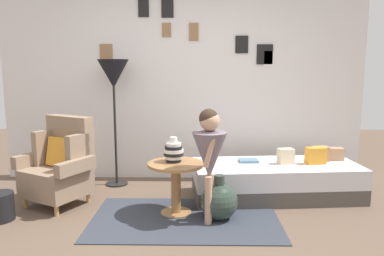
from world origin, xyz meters
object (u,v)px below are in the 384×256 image
object	(u,v)px
side_table	(176,177)
floor_lamp	(114,78)
armchair	(60,165)
person_child	(209,151)
daybed	(275,180)
book_on_daybed	(249,161)
demijohn_near	(219,201)
vase_striped	(174,152)

from	to	relation	value
side_table	floor_lamp	size ratio (longest dim) A/B	0.36
armchair	floor_lamp	bearing A→B (deg)	56.36
person_child	armchair	bearing A→B (deg)	162.63
armchair	daybed	size ratio (longest dim) A/B	0.49
daybed	book_on_daybed	bearing A→B (deg)	166.04
daybed	armchair	bearing A→B (deg)	-174.01
armchair	person_child	distance (m)	1.73
side_table	floor_lamp	bearing A→B (deg)	130.21
armchair	demijohn_near	bearing A→B (deg)	-13.94
side_table	demijohn_near	world-z (taller)	side_table
floor_lamp	demijohn_near	world-z (taller)	floor_lamp
armchair	book_on_daybed	bearing A→B (deg)	8.90
daybed	vase_striped	bearing A→B (deg)	-157.25
side_table	demijohn_near	distance (m)	0.51
floor_lamp	demijohn_near	distance (m)	2.07
vase_striped	book_on_daybed	distance (m)	1.05
vase_striped	book_on_daybed	bearing A→B (deg)	33.52
armchair	floor_lamp	distance (m)	1.26
person_child	book_on_daybed	distance (m)	1.02
daybed	side_table	size ratio (longest dim) A/B	3.39
armchair	book_on_daybed	size ratio (longest dim) A/B	4.41
daybed	demijohn_near	bearing A→B (deg)	-135.43
daybed	book_on_daybed	world-z (taller)	book_on_daybed
floor_lamp	book_on_daybed	world-z (taller)	floor_lamp
armchair	side_table	world-z (taller)	armchair
armchair	book_on_daybed	distance (m)	2.15
demijohn_near	person_child	bearing A→B (deg)	-142.36
floor_lamp	book_on_daybed	distance (m)	1.95
book_on_daybed	demijohn_near	xyz separation A→B (m)	(-0.39, -0.76, -0.22)
daybed	side_table	bearing A→B (deg)	-154.65
vase_striped	person_child	distance (m)	0.46
book_on_daybed	demijohn_near	world-z (taller)	demijohn_near
vase_striped	demijohn_near	world-z (taller)	vase_striped
side_table	demijohn_near	size ratio (longest dim) A/B	1.26
side_table	book_on_daybed	xyz separation A→B (m)	(0.83, 0.62, 0.02)
side_table	demijohn_near	xyz separation A→B (m)	(0.44, -0.15, -0.20)
armchair	daybed	world-z (taller)	armchair
daybed	demijohn_near	world-z (taller)	demijohn_near
vase_striped	daybed	bearing A→B (deg)	22.75
person_child	book_on_daybed	size ratio (longest dim) A/B	5.12
person_child	floor_lamp	bearing A→B (deg)	133.96
vase_striped	side_table	bearing A→B (deg)	-63.78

